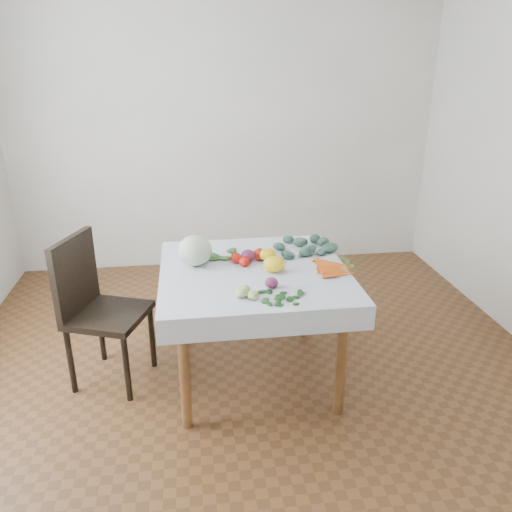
{
  "coord_description": "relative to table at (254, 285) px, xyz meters",
  "views": [
    {
      "loc": [
        -0.37,
        -2.75,
        1.95
      ],
      "look_at": [
        0.02,
        0.06,
        0.82
      ],
      "focal_mm": 35.0,
      "sensor_mm": 36.0,
      "label": 1
    }
  ],
  "objects": [
    {
      "name": "cabbage",
      "position": [
        -0.35,
        0.12,
        0.2
      ],
      "size": [
        0.23,
        0.23,
        0.19
      ],
      "primitive_type": "ellipsoid",
      "rotation": [
        0.0,
        0.0,
        -0.12
      ],
      "color": "beige",
      "rests_on": "tablecloth"
    },
    {
      "name": "kale_bunch",
      "position": [
        0.37,
        0.29,
        0.13
      ],
      "size": [
        0.38,
        0.31,
        0.05
      ],
      "color": "#3B614E",
      "rests_on": "tablecloth"
    },
    {
      "name": "dill_bunch",
      "position": [
        -0.18,
        0.23,
        0.11
      ],
      "size": [
        0.21,
        0.16,
        0.02
      ],
      "color": "#45803A",
      "rests_on": "tablecloth"
    },
    {
      "name": "tomato_b",
      "position": [
        -0.05,
        0.06,
        0.13
      ],
      "size": [
        0.08,
        0.08,
        0.06
      ],
      "primitive_type": "ellipsoid",
      "rotation": [
        0.0,
        0.0,
        0.1
      ],
      "color": "red",
      "rests_on": "tablecloth"
    },
    {
      "name": "heirloom_back",
      "position": [
        0.1,
        0.13,
        0.14
      ],
      "size": [
        0.14,
        0.14,
        0.08
      ],
      "primitive_type": "ellipsoid",
      "rotation": [
        0.0,
        0.0,
        0.25
      ],
      "color": "#FFF11A",
      "rests_on": "tablecloth"
    },
    {
      "name": "onion_a",
      "position": [
        -0.02,
        0.14,
        0.14
      ],
      "size": [
        0.11,
        0.11,
        0.07
      ],
      "primitive_type": "ellipsoid",
      "rotation": [
        0.0,
        0.0,
        -0.39
      ],
      "color": "#59193F",
      "rests_on": "tablecloth"
    },
    {
      "name": "tomato_d",
      "position": [
        0.07,
        0.17,
        0.13
      ],
      "size": [
        0.09,
        0.09,
        0.06
      ],
      "primitive_type": "ellipsoid",
      "rotation": [
        0.0,
        0.0,
        -0.37
      ],
      "color": "red",
      "rests_on": "tablecloth"
    },
    {
      "name": "basil_bunch",
      "position": [
        0.1,
        -0.4,
        0.11
      ],
      "size": [
        0.25,
        0.18,
        0.01
      ],
      "color": "#184A17",
      "rests_on": "tablecloth"
    },
    {
      "name": "carrot_bunch",
      "position": [
        0.48,
        -0.09,
        0.12
      ],
      "size": [
        0.21,
        0.28,
        0.03
      ],
      "color": "orange",
      "rests_on": "tablecloth"
    },
    {
      "name": "back_wall",
      "position": [
        0.0,
        2.0,
        0.7
      ],
      "size": [
        4.0,
        0.04,
        2.7
      ],
      "primitive_type": "cube",
      "color": "white",
      "rests_on": "ground"
    },
    {
      "name": "onion_b",
      "position": [
        0.06,
        -0.27,
        0.13
      ],
      "size": [
        0.08,
        0.08,
        0.06
      ],
      "primitive_type": "ellipsoid",
      "rotation": [
        0.0,
        0.0,
        -0.06
      ],
      "color": "#59193F",
      "rests_on": "tablecloth"
    },
    {
      "name": "heirloom_front",
      "position": [
        0.12,
        -0.05,
        0.15
      ],
      "size": [
        0.16,
        0.16,
        0.09
      ],
      "primitive_type": "ellipsoid",
      "rotation": [
        0.0,
        0.0,
        0.29
      ],
      "color": "#FFF11A",
      "rests_on": "tablecloth"
    },
    {
      "name": "ground",
      "position": [
        0.0,
        0.0,
        -0.65
      ],
      "size": [
        4.0,
        4.0,
        0.0
      ],
      "primitive_type": "plane",
      "color": "brown"
    },
    {
      "name": "tomato_a",
      "position": [
        0.05,
        0.15,
        0.14
      ],
      "size": [
        0.08,
        0.08,
        0.07
      ],
      "primitive_type": "ellipsoid",
      "rotation": [
        0.0,
        0.0,
        0.04
      ],
      "color": "red",
      "rests_on": "tablecloth"
    },
    {
      "name": "tablecloth",
      "position": [
        0.0,
        0.0,
        0.1
      ],
      "size": [
        1.12,
        1.12,
        0.01
      ],
      "primitive_type": "cube",
      "color": "white",
      "rests_on": "table"
    },
    {
      "name": "tomato_c",
      "position": [
        -0.1,
        0.12,
        0.13
      ],
      "size": [
        0.09,
        0.09,
        0.06
      ],
      "primitive_type": "ellipsoid",
      "rotation": [
        0.0,
        0.0,
        -0.32
      ],
      "color": "red",
      "rests_on": "tablecloth"
    },
    {
      "name": "chair",
      "position": [
        -0.98,
        0.11,
        -0.1
      ],
      "size": [
        0.56,
        0.56,
        0.96
      ],
      "color": "black",
      "rests_on": "ground"
    },
    {
      "name": "tomatillo_cluster",
      "position": [
        -0.09,
        -0.36,
        0.13
      ],
      "size": [
        0.12,
        0.11,
        0.05
      ],
      "color": "#BACC75",
      "rests_on": "tablecloth"
    },
    {
      "name": "table",
      "position": [
        0.0,
        0.0,
        0.0
      ],
      "size": [
        1.0,
        1.0,
        0.75
      ],
      "color": "brown",
      "rests_on": "ground"
    }
  ]
}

